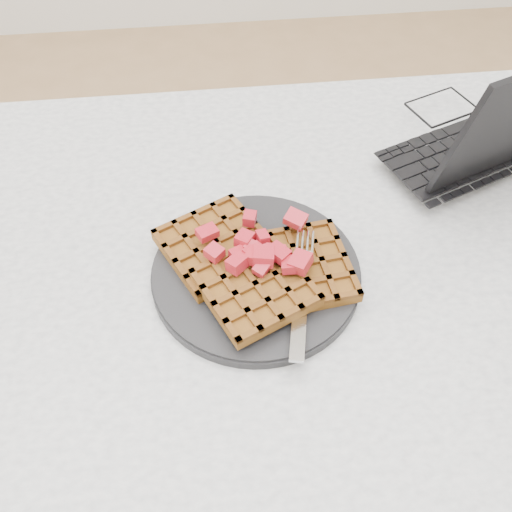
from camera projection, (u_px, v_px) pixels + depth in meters
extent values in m
plane|color=tan|center=(281.00, 478.00, 1.28)|extent=(4.00, 4.00, 0.00)
cube|color=silver|center=(300.00, 282.00, 0.71)|extent=(1.20, 0.80, 0.03)
cube|color=silver|center=(2.00, 279.00, 1.18)|extent=(0.06, 0.06, 0.72)
cube|color=silver|center=(511.00, 236.00, 1.26)|extent=(0.06, 0.06, 0.72)
cylinder|color=black|center=(256.00, 273.00, 0.69)|extent=(0.25, 0.25, 0.02)
imported|color=black|center=(464.00, 133.00, 0.85)|extent=(0.36, 0.30, 0.02)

